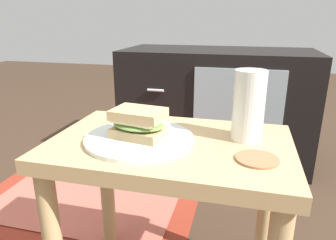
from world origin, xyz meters
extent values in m
cube|color=tan|center=(0.00, 0.00, 0.44)|extent=(0.56, 0.36, 0.04)
cylinder|color=tan|center=(-0.25, 0.14, 0.21)|extent=(0.04, 0.04, 0.43)
cylinder|color=tan|center=(0.25, 0.14, 0.21)|extent=(0.04, 0.04, 0.43)
cube|color=black|center=(0.01, 0.95, 0.29)|extent=(0.96, 0.44, 0.58)
cube|color=#8C9EA8|center=(0.13, 0.72, 0.30)|extent=(0.40, 0.01, 0.44)
cylinder|color=silver|center=(-0.25, 0.72, 0.41)|extent=(0.08, 0.01, 0.01)
cylinder|color=silver|center=(-0.25, 0.72, 0.19)|extent=(0.08, 0.01, 0.01)
cube|color=maroon|center=(-0.45, 0.43, 0.00)|extent=(0.91, 0.76, 0.01)
cube|color=#BA5B4C|center=(-0.45, 0.43, 0.01)|extent=(0.75, 0.63, 0.00)
cylinder|color=silver|center=(-0.07, -0.02, 0.47)|extent=(0.25, 0.25, 0.01)
cube|color=tan|center=(-0.07, -0.02, 0.48)|extent=(0.13, 0.10, 0.02)
ellipsoid|color=#729E4C|center=(-0.07, -0.02, 0.50)|extent=(0.14, 0.11, 0.02)
cube|color=beige|center=(-0.07, -0.02, 0.51)|extent=(0.12, 0.10, 0.01)
cube|color=tan|center=(-0.07, -0.02, 0.53)|extent=(0.13, 0.10, 0.02)
cylinder|color=silver|center=(0.17, 0.05, 0.54)|extent=(0.07, 0.07, 0.16)
cylinder|color=#B26014|center=(0.17, 0.05, 0.53)|extent=(0.07, 0.07, 0.13)
cylinder|color=white|center=(0.17, 0.05, 0.60)|extent=(0.07, 0.07, 0.01)
cylinder|color=#996B47|center=(0.20, -0.06, 0.46)|extent=(0.09, 0.09, 0.01)
camera|label=1|loc=(0.16, -0.65, 0.73)|focal=32.97mm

